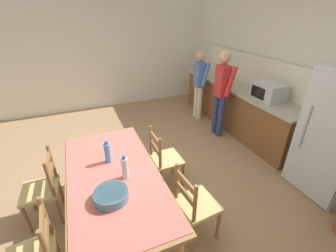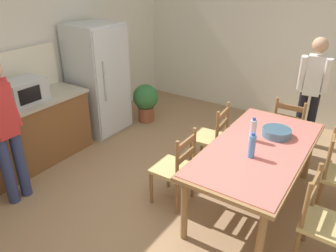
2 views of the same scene
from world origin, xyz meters
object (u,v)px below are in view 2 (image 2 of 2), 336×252
object	(u,v)px
refrigerator	(98,79)
chair_side_far_right	(212,138)
bottle_off_centre	(253,130)
chair_side_near_left	(322,222)
bottle_near_centre	(252,146)
microwave	(24,91)
chair_side_far_left	(175,168)
potted_plant	(146,100)
person_at_counter	(4,126)
chair_head_end	(288,129)
person_by_table	(312,87)
dining_table	(258,153)
serving_bowl	(277,132)

from	to	relation	value
refrigerator	chair_side_far_right	xyz separation A→B (m)	(-0.05, -2.07, -0.42)
bottle_off_centre	chair_side_near_left	world-z (taller)	bottle_off_centre
bottle_near_centre	chair_side_near_left	world-z (taller)	bottle_near_centre
microwave	bottle_near_centre	distance (m)	2.91
chair_side_far_left	potted_plant	size ratio (longest dim) A/B	1.36
refrigerator	chair_side_far_right	size ratio (longest dim) A/B	1.90
person_at_counter	microwave	bearing A→B (deg)	-50.51
bottle_off_centre	potted_plant	world-z (taller)	bottle_off_centre
bottle_off_centre	chair_head_end	world-z (taller)	bottle_off_centre
person_by_table	chair_side_far_right	bearing A→B (deg)	-40.19
chair_head_end	potted_plant	distance (m)	2.41
chair_head_end	person_at_counter	bearing A→B (deg)	47.55
bottle_off_centre	chair_side_far_left	world-z (taller)	bottle_off_centre
refrigerator	bottle_off_centre	world-z (taller)	refrigerator
dining_table	person_by_table	xyz separation A→B (m)	(1.83, -0.11, 0.23)
chair_head_end	chair_side_far_left	bearing A→B (deg)	64.27
serving_bowl	person_by_table	world-z (taller)	person_by_table
serving_bowl	chair_side_far_left	size ratio (longest dim) A/B	0.35
bottle_off_centre	refrigerator	bearing A→B (deg)	81.65
refrigerator	serving_bowl	distance (m)	2.91
refrigerator	chair_head_end	bearing A→B (deg)	-74.57
dining_table	potted_plant	size ratio (longest dim) A/B	2.97
refrigerator	dining_table	world-z (taller)	refrigerator
serving_bowl	chair_head_end	xyz separation A→B (m)	(0.94, 0.07, -0.37)
dining_table	chair_side_far_left	size ratio (longest dim) A/B	2.18
chair_head_end	person_by_table	distance (m)	0.73
chair_side_far_right	chair_head_end	xyz separation A→B (m)	(0.83, -0.77, 0.00)
dining_table	chair_side_near_left	size ratio (longest dim) A/B	2.18
bottle_near_centre	person_at_counter	xyz separation A→B (m)	(-1.17, 2.34, 0.06)
chair_side_far_right	bottle_off_centre	bearing A→B (deg)	56.82
chair_head_end	person_by_table	bearing A→B (deg)	-102.49
serving_bowl	chair_head_end	distance (m)	1.01
dining_table	bottle_off_centre	distance (m)	0.25
refrigerator	person_by_table	world-z (taller)	refrigerator
person_by_table	bottle_off_centre	bearing A→B (deg)	-15.24
serving_bowl	chair_head_end	world-z (taller)	chair_head_end
refrigerator	serving_bowl	world-z (taller)	refrigerator
refrigerator	potted_plant	size ratio (longest dim) A/B	2.60
chair_side_near_left	chair_side_far_left	xyz separation A→B (m)	(0.00, 1.54, 0.00)
chair_head_end	person_at_counter	distance (m)	3.61
chair_side_near_left	potted_plant	distance (m)	3.56
dining_table	serving_bowl	world-z (taller)	serving_bowl
bottle_off_centre	serving_bowl	bearing A→B (deg)	-37.85
microwave	person_at_counter	size ratio (longest dim) A/B	0.30
refrigerator	bottle_near_centre	world-z (taller)	refrigerator
dining_table	chair_side_near_left	world-z (taller)	chair_side_near_left
dining_table	bottle_off_centre	world-z (taller)	bottle_off_centre
chair_side_far_left	dining_table	bearing A→B (deg)	119.36
refrigerator	potted_plant	world-z (taller)	refrigerator
refrigerator	bottle_near_centre	distance (m)	2.93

